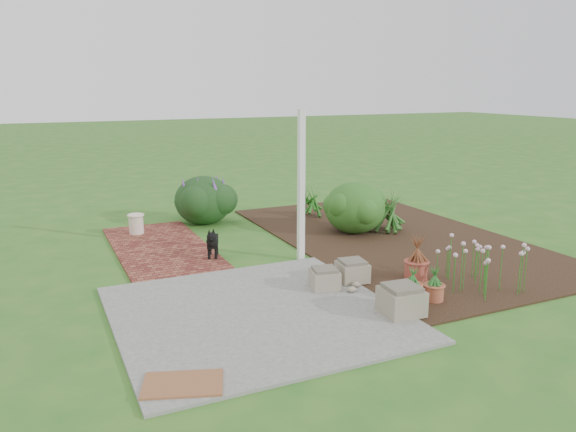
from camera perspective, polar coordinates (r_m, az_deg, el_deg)
name	(u,v)px	position (r m, az deg, el deg)	size (l,w,h in m)	color
ground	(287,263)	(9.29, -0.09, -4.84)	(80.00, 80.00, 0.00)	#29631F
concrete_patio	(256,313)	(7.31, -3.30, -9.81)	(3.50, 3.50, 0.04)	slate
brick_path	(161,247)	(10.38, -12.78, -3.12)	(1.60, 3.50, 0.04)	#5B221C
garden_bed	(395,238)	(10.92, 10.81, -2.24)	(4.00, 7.00, 0.03)	black
veranda_post	(301,187)	(9.20, 1.35, 3.01)	(0.10, 0.10, 2.50)	white
stone_trough_near	(401,301)	(7.33, 11.44, -8.49)	(0.48, 0.48, 0.32)	gray
stone_trough_mid	(324,279)	(8.07, 3.73, -6.44)	(0.38, 0.38, 0.26)	#716757
stone_trough_far	(352,272)	(8.39, 6.55, -5.65)	(0.41, 0.41, 0.28)	gray
coir_doormat	(183,384)	(5.76, -10.64, -16.42)	(0.77, 0.49, 0.02)	brown
black_dog	(212,241)	(9.47, -7.68, -2.53)	(0.31, 0.54, 0.49)	black
cream_ceramic_urn	(136,224)	(11.32, -15.17, -0.80)	(0.28, 0.28, 0.37)	beige
evergreen_shrub	(355,206)	(11.13, 6.81, 0.98)	(1.20, 1.20, 1.02)	#104015
agapanthus_clump_back	(387,207)	(11.30, 9.99, 0.87)	(1.05, 1.05, 0.95)	#0A3912
agapanthus_clump_front	(310,199)	(12.42, 2.21, 1.73)	(0.85, 0.85, 0.76)	#0C430F
pink_flower_patch	(479,263)	(8.49, 18.80, -4.50)	(1.15, 1.15, 0.73)	#113D0F
terracotta_pot_bronze	(416,270)	(8.65, 12.90, -5.36)	(0.35, 0.35, 0.28)	#9B4234
terracotta_pot_small_left	(434,292)	(7.90, 14.59, -7.51)	(0.26, 0.26, 0.22)	#9B4E34
terracotta_pot_small_right	(412,291)	(7.86, 12.51, -7.49)	(0.26, 0.26, 0.22)	#A85439
purple_flowering_bush	(203,199)	(12.01, -8.58, 1.73)	(1.22, 1.22, 1.04)	black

